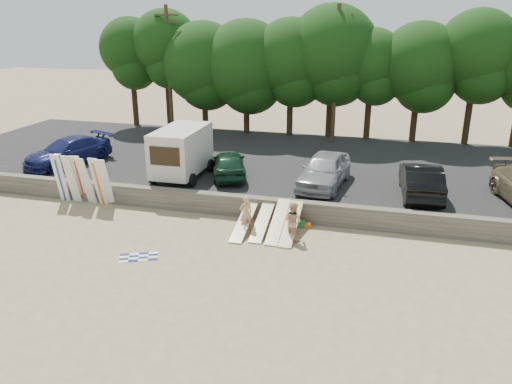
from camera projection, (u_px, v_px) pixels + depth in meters
ground at (239, 244)px, 20.87m from camera, size 120.00×120.00×0.00m
seawall at (257, 207)px, 23.43m from camera, size 44.00×0.50×1.00m
parking_lot at (288, 166)px, 30.31m from camera, size 44.00×14.50×0.70m
treeline at (305, 57)px, 34.76m from camera, size 32.43×6.67×9.13m
utility_poles at (336, 72)px, 33.12m from camera, size 25.80×0.26×9.00m
box_trailer at (181, 150)px, 26.61m from camera, size 2.46×4.28×2.69m
car_0 at (68, 151)px, 29.19m from camera, size 3.96×5.74×1.54m
car_1 at (229, 164)px, 26.97m from camera, size 3.03×4.60×1.45m
car_2 at (324, 170)px, 25.44m from camera, size 2.61×5.23×1.71m
car_3 at (421, 180)px, 24.06m from camera, size 2.03×5.06×1.64m
surfboard_upright_0 at (60, 178)px, 25.09m from camera, size 0.53×0.58×2.56m
surfboard_upright_1 at (71, 179)px, 24.97m from camera, size 0.53×0.66×2.55m
surfboard_upright_2 at (80, 179)px, 24.99m from camera, size 0.57×0.71×2.54m
surfboard_upright_3 at (86, 181)px, 24.72m from camera, size 0.57×0.80×2.52m
surfboard_upright_4 at (98, 181)px, 24.59m from camera, size 0.54×0.68×2.54m
surfboard_upright_5 at (105, 182)px, 24.51m from camera, size 0.55×0.80×2.52m
surfboard_low_0 at (244, 221)px, 22.01m from camera, size 0.56×2.91×0.86m
surfboard_low_1 at (263, 220)px, 21.98m from camera, size 0.56×2.89×0.96m
surfboard_low_2 at (278, 221)px, 21.71m from camera, size 0.56×2.84×1.09m
surfboard_low_3 at (291, 223)px, 21.52m from camera, size 0.56×2.85×1.07m
beachgoer_a at (246, 214)px, 21.83m from camera, size 0.71×0.69×1.64m
beachgoer_b at (293, 221)px, 21.00m from camera, size 1.02×0.96×1.67m
cooler at (301, 223)px, 22.47m from camera, size 0.41×0.34×0.32m
gear_bag at (307, 225)px, 22.41m from camera, size 0.33×0.29×0.22m
beach_towel at (139, 257)px, 19.70m from camera, size 1.98×1.98×0.00m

